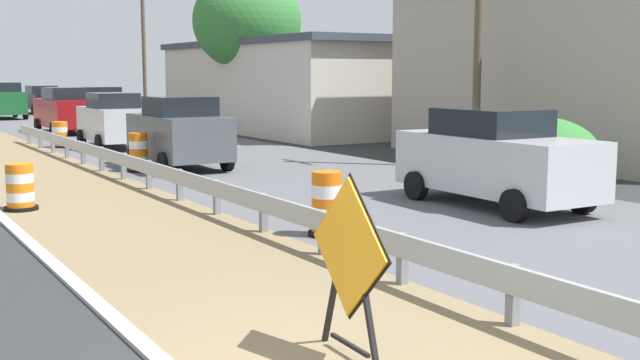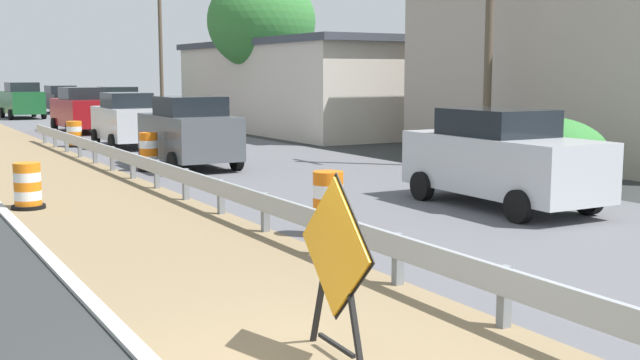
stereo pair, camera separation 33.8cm
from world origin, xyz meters
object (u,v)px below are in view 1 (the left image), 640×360
at_px(traffic_barrel_nearest, 327,207).
at_px(traffic_barrel_far, 60,136).
at_px(car_lead_near_lane, 64,110).
at_px(car_distant_a, 43,100).
at_px(utility_pole_far, 144,47).
at_px(car_lead_far_lane, 3,101).
at_px(car_trailing_far_lane, 113,121).
at_px(utility_pole_mid, 215,45).
at_px(warning_sign_diamond, 349,256).
at_px(traffic_barrel_mid, 139,154).
at_px(car_mid_far_lane, 102,105).
at_px(utility_pole_near, 479,6).
at_px(car_trailing_near_lane, 495,158).
at_px(traffic_barrel_close, 20,189).
at_px(car_distant_b, 179,132).

relative_size(traffic_barrel_nearest, traffic_barrel_far, 1.15).
distance_m(car_lead_near_lane, car_distant_a, 19.09).
bearing_deg(traffic_barrel_nearest, utility_pole_far, 75.86).
bearing_deg(car_lead_far_lane, car_trailing_far_lane, 178.63).
bearing_deg(utility_pole_mid, traffic_barrel_nearest, -109.52).
height_order(warning_sign_diamond, traffic_barrel_mid, warning_sign_diamond).
xyz_separation_m(traffic_barrel_nearest, car_lead_near_lane, (1.76, 26.08, 0.56)).
bearing_deg(utility_pole_mid, car_mid_far_lane, 114.92).
bearing_deg(car_distant_a, car_lead_far_lane, -35.17).
distance_m(car_lead_near_lane, car_trailing_far_lane, 8.33).
distance_m(traffic_barrel_nearest, utility_pole_near, 11.77).
bearing_deg(car_mid_far_lane, traffic_barrel_far, -21.48).
distance_m(car_lead_far_lane, utility_pole_far, 9.14).
relative_size(utility_pole_near, utility_pole_far, 1.08).
xyz_separation_m(car_trailing_near_lane, utility_pole_far, (4.51, 35.58, 3.37)).
distance_m(traffic_barrel_close, car_lead_far_lane, 34.78).
distance_m(traffic_barrel_mid, car_distant_a, 34.92).
bearing_deg(car_distant_b, car_trailing_near_lane, -161.34).
bearing_deg(car_trailing_near_lane, traffic_barrel_far, -164.37).
xyz_separation_m(traffic_barrel_close, utility_pole_mid, (12.64, 18.80, 3.72)).
height_order(car_mid_far_lane, utility_pole_mid, utility_pole_mid).
height_order(traffic_barrel_mid, utility_pole_far, utility_pole_far).
distance_m(car_mid_far_lane, utility_pole_near, 26.09).
bearing_deg(car_distant_b, car_lead_far_lane, 0.30).
height_order(warning_sign_diamond, car_mid_far_lane, car_mid_far_lane).
bearing_deg(traffic_barrel_mid, car_mid_far_lane, 76.73).
height_order(traffic_barrel_close, utility_pole_far, utility_pole_far).
relative_size(warning_sign_diamond, traffic_barrel_mid, 1.68).
bearing_deg(utility_pole_mid, car_lead_near_lane, 164.89).
bearing_deg(utility_pole_far, utility_pole_near, -90.16).
bearing_deg(utility_pole_far, car_lead_far_lane, 156.05).
relative_size(car_lead_near_lane, car_distant_a, 1.06).
distance_m(traffic_barrel_far, car_mid_far_lane, 13.78).
xyz_separation_m(car_lead_far_lane, car_mid_far_lane, (3.76, -8.08, -0.09)).
distance_m(traffic_barrel_mid, car_trailing_far_lane, 7.58).
bearing_deg(car_distant_a, traffic_barrel_nearest, -7.77).
xyz_separation_m(car_lead_far_lane, utility_pole_mid, (7.23, -15.56, 3.05)).
bearing_deg(traffic_barrel_mid, traffic_barrel_nearest, -90.42).
xyz_separation_m(traffic_barrel_far, car_distant_a, (4.87, 25.96, 0.52)).
bearing_deg(traffic_barrel_close, car_distant_a, 77.43).
height_order(traffic_barrel_nearest, car_mid_far_lane, car_mid_far_lane).
bearing_deg(utility_pole_mid, utility_pole_near, -88.50).
xyz_separation_m(traffic_barrel_nearest, car_mid_far_lane, (5.12, 31.72, 0.51)).
xyz_separation_m(traffic_barrel_nearest, traffic_barrel_close, (-4.05, 5.44, -0.08)).
bearing_deg(car_lead_near_lane, traffic_barrel_far, 164.59).
distance_m(car_lead_near_lane, utility_pole_near, 21.50).
relative_size(traffic_barrel_nearest, car_lead_near_lane, 0.24).
distance_m(car_lead_near_lane, utility_pole_mid, 7.72).
distance_m(car_trailing_far_lane, car_distant_a, 27.37).
relative_size(warning_sign_diamond, car_distant_a, 0.41).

